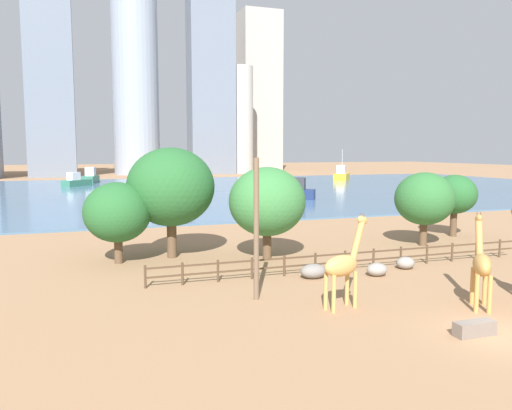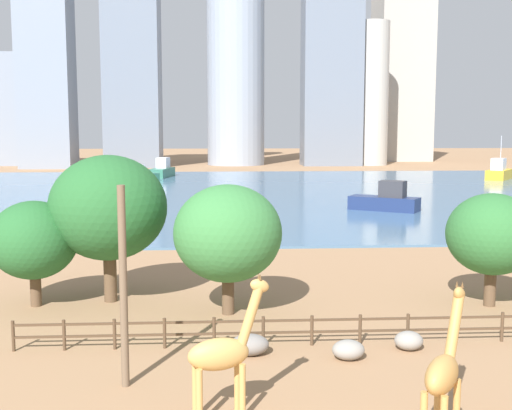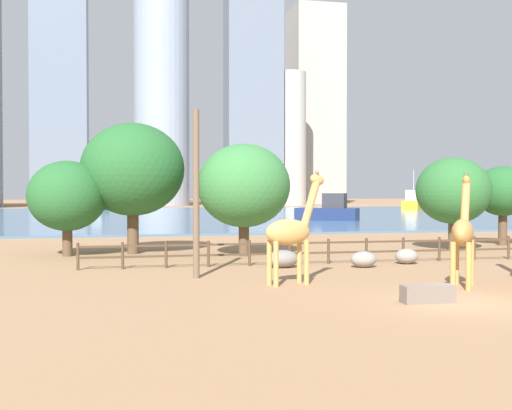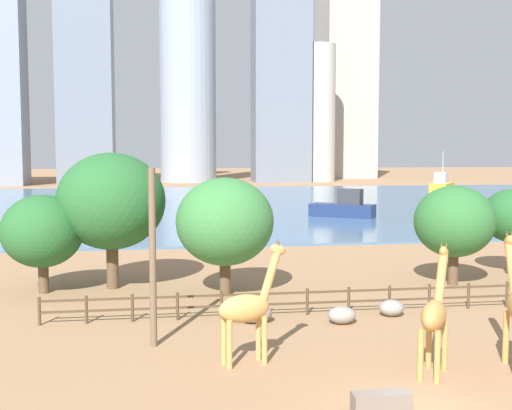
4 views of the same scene
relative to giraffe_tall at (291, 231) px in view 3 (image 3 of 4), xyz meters
The scene contains 24 objects.
ground_plane 74.84m from the giraffe_tall, 86.67° to the left, with size 400.00×400.00×0.00m, color #9E7551.
harbor_water 71.84m from the giraffe_tall, 86.53° to the left, with size 180.00×86.00×0.20m, color #476B8C.
giraffe_tall is the anchor object (origin of this frame).
giraffe_young 6.71m from the giraffe_tall, 17.84° to the right, with size 2.24×2.87×4.56m.
utility_pole 4.68m from the giraffe_tall, 141.84° to the left, with size 0.28×0.28×7.26m, color brown.
boulder_near_fence 6.00m from the giraffe_tall, 78.82° to the left, with size 1.59×1.16×0.87m, color gray.
boulder_by_pole 7.24m from the giraffe_tall, 44.17° to the left, with size 1.31×1.06×0.80m, color gray.
boulder_small 9.91m from the giraffe_tall, 37.00° to the left, with size 1.20×1.05×0.79m, color gray.
feeding_trough 6.30m from the giraffe_tall, 55.64° to the right, with size 1.80×0.60×0.60m, color #72665B.
enclosure_fence 7.97m from the giraffe_tall, 58.35° to the left, with size 26.12×0.14×1.30m.
tree_left_large 15.73m from the giraffe_tall, 112.45° to the left, with size 6.17×6.17×7.84m.
tree_center_broad 11.72m from the giraffe_tall, 88.32° to the left, with size 5.36×5.36×6.49m.
tree_right_tall 16.73m from the giraffe_tall, 125.31° to the left, with size 4.51×4.51×5.52m.
tree_left_small 24.50m from the giraffe_tall, 37.80° to the left, with size 3.84×3.84×5.50m.
tree_right_small 18.64m from the giraffe_tall, 41.13° to the left, with size 4.69×4.69×5.91m.
boat_ferry 91.04m from the giraffe_tall, 98.46° to the left, with size 6.23×6.56×2.93m.
boat_sailboat 103.85m from the giraffe_tall, 61.38° to the left, with size 7.51×8.78×7.73m.
boat_tug 52.92m from the giraffe_tall, 69.69° to the left, with size 7.80×6.31×3.31m.
boat_barge 101.17m from the giraffe_tall, 95.98° to the left, with size 4.55×8.55×3.57m.
skyline_tower_needle 143.30m from the giraffe_tall, 98.41° to the left, with size 12.91×11.73×80.89m, color slate.
skyline_block_central 172.92m from the giraffe_tall, 72.20° to the left, with size 14.76×15.10×59.21m, color #ADA89E.
skyline_tower_glass 145.02m from the giraffe_tall, 78.64° to the left, with size 14.35×9.22×58.04m, color slate.
skyline_block_left 147.03m from the giraffe_tall, 88.19° to the left, with size 14.37×14.37×67.38m, color #939EAD.
skyline_block_wide 146.21m from the giraffe_tall, 74.74° to the left, with size 8.44×8.44×35.33m, color #B7B2A8.
Camera 3 is at (-11.16, -19.45, 3.76)m, focal length 45.00 mm.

